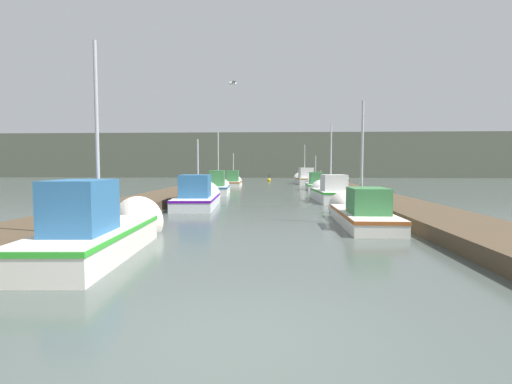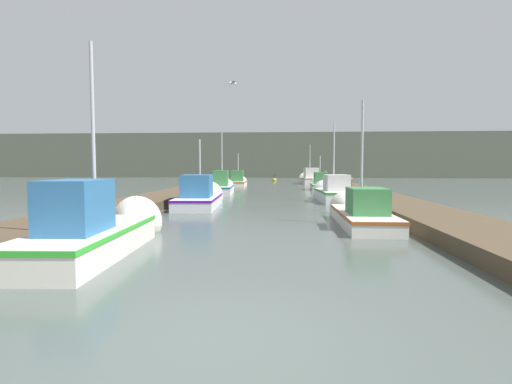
{
  "view_description": "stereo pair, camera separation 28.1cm",
  "coord_description": "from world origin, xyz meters",
  "px_view_note": "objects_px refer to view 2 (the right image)",
  "views": [
    {
      "loc": [
        0.53,
        -4.34,
        1.94
      ],
      "look_at": [
        -0.23,
        10.04,
        0.97
      ],
      "focal_mm": 28.0,
      "sensor_mm": 36.0,
      "label": 1
    },
    {
      "loc": [
        0.81,
        -4.32,
        1.94
      ],
      "look_at": [
        -0.23,
        10.04,
        0.97
      ],
      "focal_mm": 28.0,
      "sensor_mm": 36.0,
      "label": 2
    }
  ],
  "objects_px": {
    "fishing_boat_5": "(320,184)",
    "fishing_boat_6": "(238,181)",
    "mooring_piling_1": "(325,178)",
    "fishing_boat_4": "(222,187)",
    "channel_buoy": "(274,180)",
    "fishing_boat_3": "(333,192)",
    "seagull_lead": "(232,83)",
    "fishing_boat_1": "(359,212)",
    "fishing_boat_2": "(201,197)",
    "mooring_piling_2": "(387,206)",
    "fishing_boat_7": "(309,179)",
    "fishing_boat_0": "(100,230)",
    "mooring_piling_0": "(350,188)"
  },
  "relations": [
    {
      "from": "fishing_boat_1",
      "to": "fishing_boat_3",
      "type": "height_order",
      "value": "fishing_boat_3"
    },
    {
      "from": "fishing_boat_2",
      "to": "fishing_boat_3",
      "type": "relative_size",
      "value": 1.16
    },
    {
      "from": "fishing_boat_0",
      "to": "seagull_lead",
      "type": "bearing_deg",
      "value": 62.11
    },
    {
      "from": "fishing_boat_1",
      "to": "fishing_boat_6",
      "type": "relative_size",
      "value": 1.13
    },
    {
      "from": "mooring_piling_0",
      "to": "mooring_piling_2",
      "type": "xyz_separation_m",
      "value": [
        -0.17,
        -9.12,
        -0.1
      ]
    },
    {
      "from": "fishing_boat_6",
      "to": "mooring_piling_1",
      "type": "height_order",
      "value": "fishing_boat_6"
    },
    {
      "from": "mooring_piling_0",
      "to": "seagull_lead",
      "type": "bearing_deg",
      "value": -120.2
    },
    {
      "from": "mooring_piling_0",
      "to": "mooring_piling_1",
      "type": "height_order",
      "value": "mooring_piling_1"
    },
    {
      "from": "fishing_boat_1",
      "to": "fishing_boat_5",
      "type": "distance_m",
      "value": 19.02
    },
    {
      "from": "fishing_boat_3",
      "to": "fishing_boat_6",
      "type": "relative_size",
      "value": 1.04
    },
    {
      "from": "fishing_boat_2",
      "to": "mooring_piling_1",
      "type": "distance_m",
      "value": 21.15
    },
    {
      "from": "fishing_boat_0",
      "to": "seagull_lead",
      "type": "distance_m",
      "value": 7.07
    },
    {
      "from": "fishing_boat_1",
      "to": "fishing_boat_4",
      "type": "height_order",
      "value": "fishing_boat_4"
    },
    {
      "from": "fishing_boat_3",
      "to": "fishing_boat_4",
      "type": "distance_m",
      "value": 8.47
    },
    {
      "from": "fishing_boat_4",
      "to": "mooring_piling_0",
      "type": "xyz_separation_m",
      "value": [
        8.01,
        -3.71,
        0.16
      ]
    },
    {
      "from": "fishing_boat_1",
      "to": "mooring_piling_2",
      "type": "height_order",
      "value": "fishing_boat_1"
    },
    {
      "from": "seagull_lead",
      "to": "fishing_boat_1",
      "type": "bearing_deg",
      "value": -113.49
    },
    {
      "from": "fishing_boat_0",
      "to": "fishing_boat_7",
      "type": "bearing_deg",
      "value": 75.57
    },
    {
      "from": "fishing_boat_0",
      "to": "seagull_lead",
      "type": "height_order",
      "value": "seagull_lead"
    },
    {
      "from": "fishing_boat_3",
      "to": "mooring_piling_0",
      "type": "distance_m",
      "value": 1.62
    },
    {
      "from": "fishing_boat_5",
      "to": "seagull_lead",
      "type": "distance_m",
      "value": 19.83
    },
    {
      "from": "fishing_boat_1",
      "to": "fishing_boat_3",
      "type": "xyz_separation_m",
      "value": [
        0.13,
        8.58,
        0.09
      ]
    },
    {
      "from": "seagull_lead",
      "to": "fishing_boat_3",
      "type": "bearing_deg",
      "value": -48.49
    },
    {
      "from": "fishing_boat_6",
      "to": "channel_buoy",
      "type": "height_order",
      "value": "fishing_boat_6"
    },
    {
      "from": "fishing_boat_5",
      "to": "mooring_piling_0",
      "type": "xyz_separation_m",
      "value": [
        0.91,
        -9.25,
        0.2
      ]
    },
    {
      "from": "fishing_boat_1",
      "to": "seagull_lead",
      "type": "relative_size",
      "value": 10.17
    },
    {
      "from": "fishing_boat_4",
      "to": "seagull_lead",
      "type": "relative_size",
      "value": 9.78
    },
    {
      "from": "mooring_piling_2",
      "to": "mooring_piling_1",
      "type": "bearing_deg",
      "value": 89.36
    },
    {
      "from": "fishing_boat_4",
      "to": "channel_buoy",
      "type": "xyz_separation_m",
      "value": [
        3.01,
        21.75,
        -0.31
      ]
    },
    {
      "from": "fishing_boat_0",
      "to": "seagull_lead",
      "type": "relative_size",
      "value": 10.04
    },
    {
      "from": "fishing_boat_2",
      "to": "mooring_piling_2",
      "type": "distance_m",
      "value": 8.9
    },
    {
      "from": "fishing_boat_0",
      "to": "mooring_piling_1",
      "type": "xyz_separation_m",
      "value": [
        8.02,
        29.84,
        0.23
      ]
    },
    {
      "from": "fishing_boat_6",
      "to": "seagull_lead",
      "type": "height_order",
      "value": "seagull_lead"
    },
    {
      "from": "seagull_lead",
      "to": "fishing_boat_5",
      "type": "bearing_deg",
      "value": -34.31
    },
    {
      "from": "fishing_boat_3",
      "to": "fishing_boat_5",
      "type": "xyz_separation_m",
      "value": [
        0.19,
        10.43,
        -0.05
      ]
    },
    {
      "from": "fishing_boat_4",
      "to": "channel_buoy",
      "type": "bearing_deg",
      "value": 78.02
    },
    {
      "from": "fishing_boat_0",
      "to": "fishing_boat_3",
      "type": "relative_size",
      "value": 1.07
    },
    {
      "from": "fishing_boat_5",
      "to": "mooring_piling_1",
      "type": "distance_m",
      "value": 6.02
    },
    {
      "from": "fishing_boat_3",
      "to": "mooring_piling_1",
      "type": "relative_size",
      "value": 3.68
    },
    {
      "from": "fishing_boat_0",
      "to": "fishing_boat_2",
      "type": "distance_m",
      "value": 10.21
    },
    {
      "from": "fishing_boat_0",
      "to": "fishing_boat_6",
      "type": "xyz_separation_m",
      "value": [
        -0.22,
        28.86,
        -0.06
      ]
    },
    {
      "from": "fishing_boat_7",
      "to": "mooring_piling_2",
      "type": "distance_m",
      "value": 28.26
    },
    {
      "from": "fishing_boat_7",
      "to": "fishing_boat_5",
      "type": "bearing_deg",
      "value": -94.24
    },
    {
      "from": "fishing_boat_5",
      "to": "fishing_boat_6",
      "type": "distance_m",
      "value": 8.76
    },
    {
      "from": "fishing_boat_6",
      "to": "seagull_lead",
      "type": "relative_size",
      "value": 9.04
    },
    {
      "from": "fishing_boat_4",
      "to": "mooring_piling_2",
      "type": "xyz_separation_m",
      "value": [
        7.84,
        -12.82,
        0.06
      ]
    },
    {
      "from": "fishing_boat_2",
      "to": "channel_buoy",
      "type": "relative_size",
      "value": 6.08
    },
    {
      "from": "fishing_boat_6",
      "to": "fishing_boat_7",
      "type": "distance_m",
      "value": 8.56
    },
    {
      "from": "mooring_piling_0",
      "to": "mooring_piling_1",
      "type": "bearing_deg",
      "value": 89.62
    },
    {
      "from": "fishing_boat_2",
      "to": "channel_buoy",
      "type": "distance_m",
      "value": 30.04
    }
  ]
}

